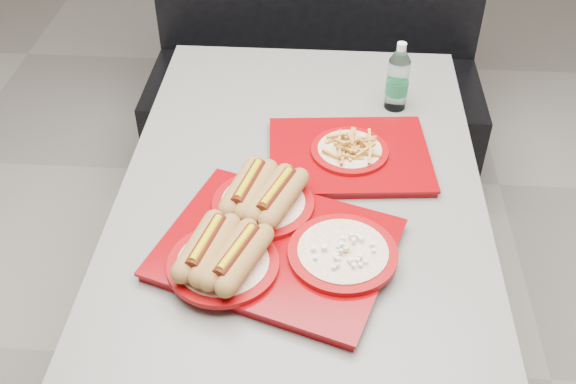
# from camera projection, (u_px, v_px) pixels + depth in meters

# --- Properties ---
(ground) EXTENTS (6.00, 6.00, 0.00)m
(ground) POSITION_uv_depth(u_px,v_px,m) (298.00, 365.00, 2.16)
(ground) COLOR gray
(ground) RESTS_ON ground
(diner_table) EXTENTS (0.92, 1.42, 0.75)m
(diner_table) POSITION_uv_depth(u_px,v_px,m) (300.00, 235.00, 1.78)
(diner_table) COLOR black
(diner_table) RESTS_ON ground
(booth_bench) EXTENTS (1.30, 0.57, 1.35)m
(booth_bench) POSITION_uv_depth(u_px,v_px,m) (314.00, 79.00, 2.73)
(booth_bench) COLOR black
(booth_bench) RESTS_ON ground
(tray_near) EXTENTS (0.59, 0.52, 0.11)m
(tray_near) POSITION_uv_depth(u_px,v_px,m) (269.00, 238.00, 1.48)
(tray_near) COLOR #7B0307
(tray_near) RESTS_ON diner_table
(tray_far) EXTENTS (0.44, 0.36, 0.08)m
(tray_far) POSITION_uv_depth(u_px,v_px,m) (350.00, 152.00, 1.74)
(tray_far) COLOR #7B0307
(tray_far) RESTS_ON diner_table
(water_bottle) EXTENTS (0.06, 0.06, 0.20)m
(water_bottle) POSITION_uv_depth(u_px,v_px,m) (398.00, 80.00, 1.89)
(water_bottle) COLOR silver
(water_bottle) RESTS_ON diner_table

